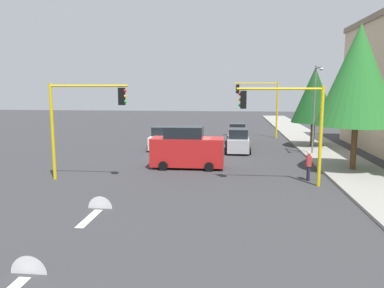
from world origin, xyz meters
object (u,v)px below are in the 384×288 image
at_px(traffic_signal_far_left, 260,99).
at_px(car_silver, 238,141).
at_px(tree_roadside_mid, 314,95).
at_px(car_white, 162,139).
at_px(traffic_signal_near_left, 286,115).
at_px(delivery_van_red, 187,149).
at_px(street_lamp_curbside, 316,100).
at_px(tree_roadside_near, 358,75).
at_px(pedestrian_crossing, 309,165).
at_px(traffic_signal_near_right, 82,112).
at_px(car_orange, 237,134).

height_order(traffic_signal_far_left, car_silver, traffic_signal_far_left).
bearing_deg(tree_roadside_mid, car_white, -78.98).
xyz_separation_m(traffic_signal_near_left, delivery_van_red, (-4.00, -5.83, -2.55)).
distance_m(street_lamp_curbside, car_white, 13.07).
xyz_separation_m(tree_roadside_near, tree_roadside_mid, (-10.00, -0.50, -1.41)).
xyz_separation_m(tree_roadside_mid, pedestrian_crossing, (12.78, -2.81, -3.74)).
bearing_deg(tree_roadside_near, tree_roadside_mid, -177.14).
bearing_deg(traffic_signal_near_right, tree_roadside_mid, 131.76).
distance_m(traffic_signal_far_left, car_silver, 10.24).
height_order(tree_roadside_near, tree_roadside_mid, tree_roadside_near).
bearing_deg(car_silver, tree_roadside_mid, 116.86).
distance_m(traffic_signal_far_left, tree_roadside_mid, 7.38).
bearing_deg(car_orange, traffic_signal_near_right, -30.17).
height_order(traffic_signal_near_left, pedestrian_crossing, traffic_signal_near_left).
distance_m(traffic_signal_near_left, delivery_van_red, 7.52).
bearing_deg(car_orange, traffic_signal_far_left, 151.91).
distance_m(tree_roadside_near, tree_roadside_mid, 10.11).
bearing_deg(traffic_signal_near_left, car_silver, -167.48).
relative_size(car_white, pedestrian_crossing, 2.14).
height_order(traffic_signal_far_left, tree_roadside_near, tree_roadside_near).
bearing_deg(traffic_signal_near_left, traffic_signal_near_right, -90.00).
distance_m(car_orange, car_silver, 4.83).
bearing_deg(delivery_van_red, car_silver, 152.26).
relative_size(traffic_signal_near_left, traffic_signal_far_left, 0.92).
relative_size(tree_roadside_near, tree_roadside_mid, 1.30).
distance_m(street_lamp_curbside, car_orange, 8.99).
distance_m(traffic_signal_near_right, tree_roadside_near, 16.80).
distance_m(car_white, car_orange, 7.70).
relative_size(street_lamp_curbside, delivery_van_red, 1.46).
xyz_separation_m(tree_roadside_mid, delivery_van_red, (10.00, -10.18, -3.37)).
distance_m(tree_roadside_mid, car_silver, 8.40).
relative_size(tree_roadside_mid, car_silver, 1.83).
relative_size(traffic_signal_near_right, tree_roadside_near, 0.60).
bearing_deg(traffic_signal_near_left, tree_roadside_near, 129.53).
relative_size(street_lamp_curbside, car_silver, 1.80).
relative_size(tree_roadside_mid, pedestrian_crossing, 4.17).
bearing_deg(pedestrian_crossing, car_orange, -164.67).
bearing_deg(traffic_signal_near_right, tree_roadside_near, 103.89).
xyz_separation_m(car_orange, pedestrian_crossing, (14.21, 3.90, 0.01)).
bearing_deg(street_lamp_curbside, car_orange, -134.61).
distance_m(traffic_signal_far_left, car_white, 12.86).
bearing_deg(car_white, traffic_signal_near_right, -11.89).
bearing_deg(car_silver, traffic_signal_far_left, 165.48).
bearing_deg(traffic_signal_near_left, pedestrian_crossing, 128.45).
height_order(traffic_signal_near_right, tree_roadside_mid, tree_roadside_mid).
height_order(traffic_signal_near_right, car_white, traffic_signal_near_right).
relative_size(traffic_signal_near_left, car_white, 1.48).
bearing_deg(car_silver, traffic_signal_near_left, 12.52).
relative_size(car_white, car_silver, 0.94).
relative_size(traffic_signal_far_left, tree_roadside_mid, 0.83).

